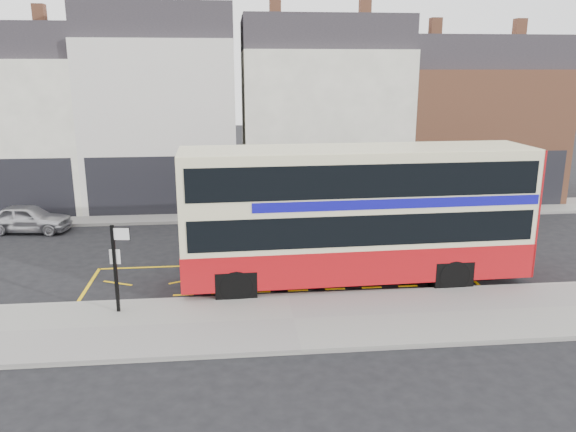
{
  "coord_description": "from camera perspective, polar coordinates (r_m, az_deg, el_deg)",
  "views": [
    {
      "loc": [
        -1.78,
        -18.02,
        7.57
      ],
      "look_at": [
        0.27,
        2.0,
        2.26
      ],
      "focal_mm": 35.0,
      "sensor_mm": 36.0,
      "label": 1
    }
  ],
  "objects": [
    {
      "name": "road_markings",
      "position": [
        21.1,
        -0.62,
        -6.23
      ],
      "size": [
        14.0,
        3.4,
        0.01
      ],
      "primitive_type": null,
      "color": "yellow",
      "rests_on": "ground"
    },
    {
      "name": "car_grey",
      "position": [
        27.9,
        -1.47,
        0.66
      ],
      "size": [
        4.92,
        3.07,
        1.53
      ],
      "primitive_type": "imported",
      "rotation": [
        0.0,
        0.0,
        1.23
      ],
      "color": "#47494F",
      "rests_on": "ground"
    },
    {
      "name": "terrace_far_left",
      "position": [
        35.13,
        -25.65,
        8.87
      ],
      "size": [
        8.0,
        8.01,
        10.8
      ],
      "color": "white",
      "rests_on": "ground"
    },
    {
      "name": "terrace_left",
      "position": [
        33.29,
        -12.47,
        10.57
      ],
      "size": [
        8.0,
        8.01,
        11.8
      ],
      "color": "silver",
      "rests_on": "ground"
    },
    {
      "name": "kerb",
      "position": [
        19.25,
        -0.08,
        -8.13
      ],
      "size": [
        40.0,
        0.15,
        0.15
      ],
      "primitive_type": "cube",
      "color": "gray",
      "rests_on": "ground"
    },
    {
      "name": "pavement",
      "position": [
        17.5,
        0.56,
        -10.57
      ],
      "size": [
        40.0,
        4.0,
        0.15
      ],
      "primitive_type": "cube",
      "color": "gray",
      "rests_on": "ground"
    },
    {
      "name": "bus_stop_post",
      "position": [
        18.11,
        -17.02,
        -4.27
      ],
      "size": [
        0.69,
        0.17,
        2.82
      ],
      "rotation": [
        0.0,
        0.0,
        -0.11
      ],
      "color": "black",
      "rests_on": "pavement"
    },
    {
      "name": "ground",
      "position": [
        19.62,
        -0.19,
        -7.91
      ],
      "size": [
        120.0,
        120.0,
        0.0
      ],
      "primitive_type": "plane",
      "color": "black",
      "rests_on": "ground"
    },
    {
      "name": "car_white",
      "position": [
        29.68,
        11.8,
        1.2
      ],
      "size": [
        5.55,
        3.09,
        1.52
      ],
      "primitive_type": "imported",
      "rotation": [
        0.0,
        0.0,
        1.38
      ],
      "color": "silver",
      "rests_on": "ground"
    },
    {
      "name": "terrace_green_shop",
      "position": [
        33.52,
        3.28,
        10.48
      ],
      "size": [
        9.0,
        8.01,
        11.3
      ],
      "color": "white",
      "rests_on": "ground"
    },
    {
      "name": "street_tree_right",
      "position": [
        31.77,
        9.1,
        8.24
      ],
      "size": [
        2.75,
        2.75,
        5.94
      ],
      "color": "#2F2214",
      "rests_on": "ground"
    },
    {
      "name": "terrace_right",
      "position": [
        36.08,
        17.73,
        9.33
      ],
      "size": [
        9.0,
        8.01,
        10.3
      ],
      "color": "#9D5D3F",
      "rests_on": "ground"
    },
    {
      "name": "double_decker_bus",
      "position": [
        20.06,
        7.03,
        0.28
      ],
      "size": [
        12.38,
        3.2,
        4.92
      ],
      "rotation": [
        0.0,
        0.0,
        0.03
      ],
      "color": "beige",
      "rests_on": "ground"
    },
    {
      "name": "far_pavement",
      "position": [
        30.02,
        -2.27,
        0.31
      ],
      "size": [
        50.0,
        3.0,
        0.15
      ],
      "primitive_type": "cube",
      "color": "gray",
      "rests_on": "ground"
    },
    {
      "name": "car_silver",
      "position": [
        29.35,
        -24.9,
        -0.22
      ],
      "size": [
        4.08,
        2.05,
        1.34
      ],
      "primitive_type": "imported",
      "rotation": [
        0.0,
        0.0,
        1.45
      ],
      "color": "#B8B7BD",
      "rests_on": "ground"
    }
  ]
}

